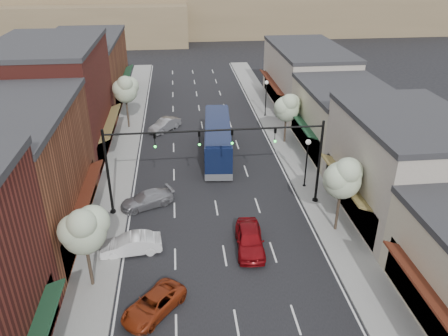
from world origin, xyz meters
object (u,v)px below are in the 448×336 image
object	(u,v)px
red_hatchback	(250,239)
parked_car_a	(154,304)
tree_right_far	(287,107)
parked_car_b	(131,244)
lamp_post_far	(266,93)
tree_right_near	(343,177)
parked_car_e	(165,125)
tree_left_far	(125,89)
signal_mast_left	(139,159)
coach_bus	(218,139)
parked_car_c	(147,199)
tree_left_near	(84,229)
signal_mast_right	(290,152)
lamp_post_near	(307,155)

from	to	relation	value
red_hatchback	parked_car_a	distance (m)	8.13
tree_right_far	parked_car_b	xyz separation A→B (m)	(-14.55, -16.93, -3.32)
lamp_post_far	parked_car_a	xyz separation A→B (m)	(-12.31, -30.58, -2.44)
tree_right_near	parked_car_e	distance (m)	24.64
tree_left_far	lamp_post_far	size ratio (longest dim) A/B	1.38
signal_mast_left	parked_car_a	distance (m)	11.38
lamp_post_far	red_hatchback	bearing A→B (deg)	-103.34
coach_bus	parked_car_b	distance (m)	16.33
parked_car_c	parked_car_e	world-z (taller)	parked_car_e
signal_mast_left	coach_bus	size ratio (longest dim) A/B	0.72
parked_car_a	tree_left_near	bearing A→B (deg)	-173.84
lamp_post_far	signal_mast_right	bearing A→B (deg)	-96.22
tree_left_far	parked_car_a	distance (m)	29.05
signal_mast_left	lamp_post_far	size ratio (longest dim) A/B	1.85
parked_car_b	lamp_post_near	bearing A→B (deg)	112.65
tree_left_far	coach_bus	xyz separation A→B (m)	(9.29, -8.33, -2.82)
tree_right_far	lamp_post_near	xyz separation A→B (m)	(-0.55, -9.44, -0.99)
tree_left_far	parked_car_e	size ratio (longest dim) A/B	1.51
signal_mast_right	parked_car_a	size ratio (longest dim) A/B	2.02
coach_bus	parked_car_b	size ratio (longest dim) A/B	2.79
signal_mast_right	tree_right_far	distance (m)	12.27
signal_mast_left	red_hatchback	bearing A→B (deg)	-36.24
lamp_post_far	tree_left_far	bearing A→B (deg)	-172.70
lamp_post_near	parked_car_c	xyz separation A→B (m)	(-13.23, -1.64, -2.39)
coach_bus	parked_car_b	bearing A→B (deg)	-111.79
lamp_post_far	lamp_post_near	bearing A→B (deg)	-90.00
signal_mast_left	tree_left_far	size ratio (longest dim) A/B	1.34
tree_right_near	parked_car_c	xyz separation A→B (m)	(-13.77, 4.92, -3.83)
lamp_post_near	red_hatchback	bearing A→B (deg)	-127.27
signal_mast_left	red_hatchback	world-z (taller)	signal_mast_left
tree_right_far	parked_car_b	bearing A→B (deg)	-130.68
signal_mast_right	tree_right_far	bearing A→B (deg)	77.15
lamp_post_near	lamp_post_far	xyz separation A→B (m)	(0.00, 17.50, 0.00)
tree_right_near	lamp_post_far	size ratio (longest dim) A/B	1.34
tree_left_near	parked_car_c	bearing A→B (deg)	72.41
tree_right_far	red_hatchback	bearing A→B (deg)	-110.74
lamp_post_near	parked_car_c	size ratio (longest dim) A/B	1.04
tree_left_near	parked_car_e	distance (m)	25.44
signal_mast_right	tree_left_near	size ratio (longest dim) A/B	1.44
lamp_post_far	parked_car_e	distance (m)	12.64
tree_right_near	tree_left_near	world-z (taller)	tree_right_near
tree_right_far	parked_car_a	xyz separation A→B (m)	(-12.86, -22.52, -3.43)
lamp_post_near	signal_mast_right	bearing A→B (deg)	-131.05
red_hatchback	tree_left_near	bearing A→B (deg)	-161.47
tree_right_far	parked_car_e	distance (m)	13.86
tree_left_far	parked_car_a	size ratio (longest dim) A/B	1.51
tree_right_far	parked_car_e	xyz separation A→B (m)	(-12.55, 4.86, -3.32)
signal_mast_left	coach_bus	xyz separation A→B (m)	(6.66, 9.62, -2.83)
lamp_post_far	parked_car_c	xyz separation A→B (m)	(-13.23, -19.14, -2.39)
red_hatchback	lamp_post_far	bearing A→B (deg)	80.47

